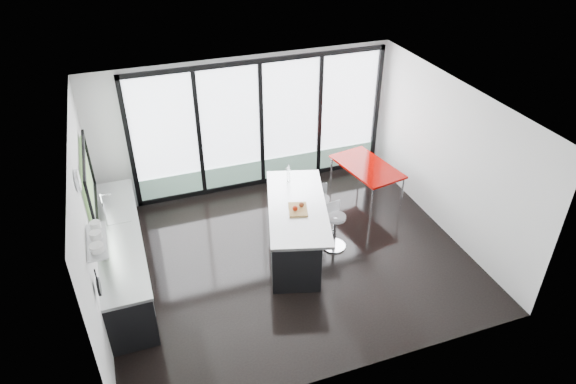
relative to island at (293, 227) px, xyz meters
name	(u,v)px	position (x,y,z in m)	size (l,w,h in m)	color
floor	(288,257)	(-0.15, -0.20, -0.48)	(6.00, 5.00, 0.00)	black
ceiling	(288,108)	(-0.15, -0.20, 2.32)	(6.00, 5.00, 0.00)	white
wall_back	(260,130)	(0.12, 2.26, 0.79)	(6.00, 0.09, 2.80)	silver
wall_front	(358,295)	(-0.15, -2.70, 0.92)	(6.00, 0.00, 2.80)	silver
wall_left	(89,208)	(-3.12, 0.07, 1.09)	(0.26, 5.00, 2.80)	silver
wall_right	(449,159)	(2.85, -0.20, 0.92)	(0.00, 5.00, 2.80)	silver
counter_cabinets	(123,256)	(-2.82, 0.20, -0.01)	(0.69, 3.24, 1.36)	black
island	(293,227)	(0.00, 0.00, 0.00)	(1.57, 2.48, 1.22)	black
bar_stool_near	(335,231)	(0.72, -0.18, -0.14)	(0.42, 0.42, 0.67)	silver
bar_stool_far	(318,214)	(0.64, 0.37, -0.12)	(0.44, 0.44, 0.71)	silver
red_table	(365,183)	(1.92, 1.02, -0.09)	(0.83, 1.46, 0.78)	#860400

